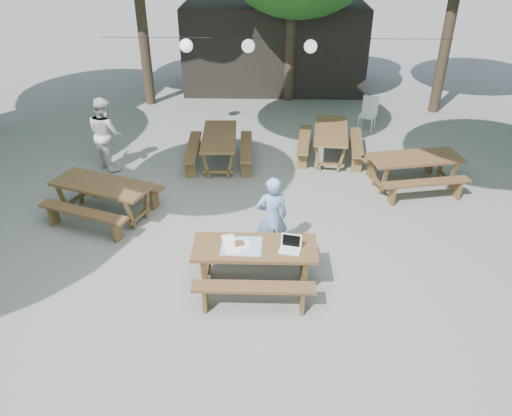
{
  "coord_description": "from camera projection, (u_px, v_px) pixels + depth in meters",
  "views": [
    {
      "loc": [
        0.36,
        -7.12,
        5.36
      ],
      "look_at": [
        0.16,
        0.13,
        1.05
      ],
      "focal_mm": 35.0,
      "sensor_mm": 36.0,
      "label": 1
    }
  ],
  "objects": [
    {
      "name": "picnic_table_nw",
      "position": [
        104.0,
        199.0,
        10.04
      ],
      "size": [
        2.33,
        2.14,
        0.75
      ],
      "rotation": [
        0.0,
        0.0,
        -0.35
      ],
      "color": "#4D291B",
      "rests_on": "ground"
    },
    {
      "name": "pavilion",
      "position": [
        274.0,
        46.0,
        17.16
      ],
      "size": [
        6.0,
        3.0,
        2.8
      ],
      "primitive_type": "cube",
      "color": "black",
      "rests_on": "ground"
    },
    {
      "name": "tabletop_clutter",
      "position": [
        240.0,
        245.0,
        7.99
      ],
      "size": [
        0.69,
        0.62,
        0.08
      ],
      "color": "teal",
      "rests_on": "main_picnic_table"
    },
    {
      "name": "main_picnic_table",
      "position": [
        255.0,
        264.0,
        8.17
      ],
      "size": [
        2.0,
        1.58,
        0.75
      ],
      "color": "#4D291B",
      "rests_on": "ground"
    },
    {
      "name": "second_person",
      "position": [
        106.0,
        133.0,
        11.75
      ],
      "size": [
        1.06,
        1.06,
        1.74
      ],
      "primitive_type": "imported",
      "rotation": [
        0.0,
        0.0,
        2.33
      ],
      "color": "silver",
      "rests_on": "ground"
    },
    {
      "name": "paper_lanterns",
      "position": [
        249.0,
        46.0,
        12.8
      ],
      "size": [
        9.0,
        0.34,
        0.38
      ],
      "color": "black",
      "rests_on": "ground"
    },
    {
      "name": "ground",
      "position": [
        247.0,
        262.0,
        8.87
      ],
      "size": [
        80.0,
        80.0,
        0.0
      ],
      "primitive_type": "plane",
      "color": "slate",
      "rests_on": "ground"
    },
    {
      "name": "woman",
      "position": [
        272.0,
        217.0,
        8.71
      ],
      "size": [
        0.63,
        0.47,
        1.55
      ],
      "primitive_type": "imported",
      "rotation": [
        0.0,
        0.0,
        3.34
      ],
      "color": "#78A0DB",
      "rests_on": "ground"
    },
    {
      "name": "picnic_table_far_w",
      "position": [
        220.0,
        149.0,
        12.15
      ],
      "size": [
        1.66,
        2.03,
        0.75
      ],
      "rotation": [
        0.0,
        0.0,
        1.61
      ],
      "color": "#4D291B",
      "rests_on": "ground"
    },
    {
      "name": "picnic_table_far_e",
      "position": [
        330.0,
        143.0,
        12.47
      ],
      "size": [
        1.78,
        2.08,
        0.75
      ],
      "rotation": [
        0.0,
        0.0,
        1.46
      ],
      "color": "#4D291B",
      "rests_on": "ground"
    },
    {
      "name": "laptop",
      "position": [
        290.0,
        246.0,
        7.89
      ],
      "size": [
        0.38,
        0.32,
        0.24
      ],
      "rotation": [
        0.0,
        0.0,
        -0.22
      ],
      "color": "white",
      "rests_on": "main_picnic_table"
    },
    {
      "name": "plastic_chair",
      "position": [
        367.0,
        120.0,
        14.21
      ],
      "size": [
        0.58,
        0.58,
        0.9
      ],
      "rotation": [
        0.0,
        0.0,
        -0.42
      ],
      "color": "silver",
      "rests_on": "ground"
    },
    {
      "name": "picnic_table_ne",
      "position": [
        413.0,
        171.0,
        11.11
      ],
      "size": [
        2.17,
        1.92,
        0.75
      ],
      "rotation": [
        0.0,
        0.0,
        0.2
      ],
      "color": "#4D291B",
      "rests_on": "ground"
    }
  ]
}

